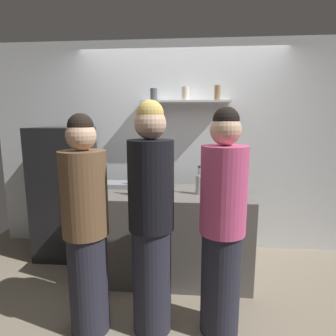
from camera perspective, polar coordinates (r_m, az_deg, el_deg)
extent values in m
plane|color=gray|center=(2.83, 1.29, -25.84)|extent=(5.28, 5.28, 0.00)
cube|color=white|center=(3.56, 2.62, 4.23)|extent=(4.80, 0.10, 2.60)
cube|color=silver|center=(3.39, 3.55, 13.46)|extent=(1.07, 0.22, 0.02)
cylinder|color=#4C4C51|center=(3.42, -2.92, 14.84)|extent=(0.09, 0.09, 0.14)
cylinder|color=beige|center=(3.39, 3.57, 15.00)|extent=(0.09, 0.09, 0.16)
cylinder|color=olive|center=(3.41, 10.09, 14.96)|extent=(0.07, 0.07, 0.17)
cube|color=black|center=(3.59, -20.38, -4.74)|extent=(0.62, 0.60, 1.56)
cylinder|color=#99999E|center=(3.22, -20.11, -4.94)|extent=(0.02, 0.02, 0.45)
cube|color=#66605B|center=(3.03, 0.00, -13.32)|extent=(1.67, 0.74, 0.92)
cube|color=gray|center=(3.13, -10.29, -3.37)|extent=(0.34, 0.24, 0.05)
cylinder|color=#B2B2B7|center=(2.98, 12.31, -3.63)|extent=(0.09, 0.09, 0.10)
cylinder|color=silver|center=(2.95, 12.37, -2.37)|extent=(0.05, 0.01, 0.17)
cylinder|color=silver|center=(2.95, 12.41, -2.38)|extent=(0.03, 0.01, 0.18)
cylinder|color=silver|center=(2.95, 12.28, -2.63)|extent=(0.01, 0.01, 0.15)
cylinder|color=silver|center=(2.97, 12.35, -2.35)|extent=(0.03, 0.01, 0.17)
cylinder|color=#B2BFB2|center=(2.79, 6.45, -3.46)|extent=(0.07, 0.07, 0.19)
cylinder|color=#B2BFB2|center=(2.76, 6.50, -0.73)|extent=(0.03, 0.03, 0.08)
cylinder|color=#333333|center=(2.75, 6.52, 0.28)|extent=(0.03, 0.03, 0.02)
cylinder|color=#472814|center=(2.73, -5.77, -3.55)|extent=(0.07, 0.07, 0.21)
cylinder|color=#472814|center=(2.70, -5.82, -0.61)|extent=(0.03, 0.03, 0.08)
cylinder|color=maroon|center=(2.69, -5.84, 0.37)|extent=(0.03, 0.03, 0.02)
cylinder|color=silver|center=(2.98, -6.32, -2.78)|extent=(0.08, 0.08, 0.17)
cylinder|color=silver|center=(2.96, -6.35, -0.87)|extent=(0.04, 0.04, 0.03)
cylinder|color=#268C3F|center=(2.96, -6.36, -0.40)|extent=(0.05, 0.05, 0.02)
cylinder|color=#262633|center=(2.35, 10.70, -22.12)|extent=(0.30, 0.30, 0.82)
cylinder|color=#D14C7F|center=(2.06, 11.35, -4.51)|extent=(0.34, 0.34, 0.65)
sphere|color=#D8AD8C|center=(2.00, 11.78, 7.67)|extent=(0.22, 0.22, 0.22)
sphere|color=black|center=(2.00, 11.85, 9.58)|extent=(0.19, 0.19, 0.19)
cylinder|color=#262633|center=(2.41, -15.94, -21.72)|extent=(0.30, 0.30, 0.80)
cylinder|color=brown|center=(2.13, -16.85, -5.06)|extent=(0.34, 0.34, 0.63)
sphere|color=#D8AD8C|center=(2.07, -17.44, 6.38)|extent=(0.22, 0.22, 0.22)
sphere|color=black|center=(2.07, -17.54, 8.18)|extent=(0.18, 0.18, 0.18)
cylinder|color=#262633|center=(2.34, -3.32, -21.88)|extent=(0.30, 0.30, 0.84)
cylinder|color=black|center=(2.04, -3.53, -3.56)|extent=(0.34, 0.34, 0.67)
sphere|color=#D8AD8C|center=(1.99, -3.67, 9.10)|extent=(0.23, 0.23, 0.23)
sphere|color=#D8B759|center=(1.99, -3.69, 11.07)|extent=(0.19, 0.19, 0.19)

